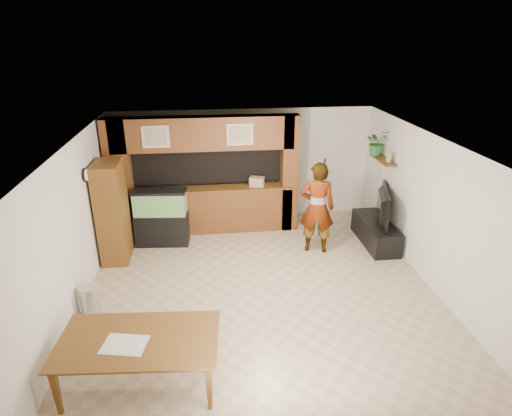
{
  "coord_description": "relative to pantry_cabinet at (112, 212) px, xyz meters",
  "views": [
    {
      "loc": [
        -0.84,
        -6.39,
        4.24
      ],
      "look_at": [
        -0.01,
        0.6,
        1.29
      ],
      "focal_mm": 30.0,
      "sensor_mm": 36.0,
      "label": 1
    }
  ],
  "objects": [
    {
      "name": "floor",
      "position": [
        2.7,
        -1.44,
        -0.99
      ],
      "size": [
        6.5,
        6.5,
        0.0
      ],
      "primitive_type": "plane",
      "color": "tan",
      "rests_on": "ground"
    },
    {
      "name": "aquarium",
      "position": [
        0.85,
        0.51,
        -0.39
      ],
      "size": [
        1.1,
        0.41,
        1.22
      ],
      "rotation": [
        0.0,
        0.0,
        -0.09
      ],
      "color": "black",
      "rests_on": "floor"
    },
    {
      "name": "potted_plant",
      "position": [
        5.52,
        0.84,
        1.0
      ],
      "size": [
        0.59,
        0.55,
        0.55
      ],
      "primitive_type": "imported",
      "rotation": [
        0.0,
        0.0,
        0.28
      ],
      "color": "#26602E",
      "rests_on": "wall_shelf"
    },
    {
      "name": "television",
      "position": [
        5.35,
        0.01,
        -0.12
      ],
      "size": [
        0.53,
        1.25,
        0.73
      ],
      "primitive_type": "imported",
      "rotation": [
        0.0,
        0.0,
        1.27
      ],
      "color": "black",
      "rests_on": "tv_stand"
    },
    {
      "name": "wall_back",
      "position": [
        2.7,
        1.81,
        0.31
      ],
      "size": [
        6.0,
        0.0,
        6.0
      ],
      "primitive_type": "plane",
      "rotation": [
        1.57,
        0.0,
        0.0
      ],
      "color": "beige",
      "rests_on": "floor"
    },
    {
      "name": "wall_left",
      "position": [
        -0.3,
        -1.44,
        0.31
      ],
      "size": [
        0.0,
        6.5,
        6.5
      ],
      "primitive_type": "plane",
      "rotation": [
        1.57,
        0.0,
        1.57
      ],
      "color": "beige",
      "rests_on": "floor"
    },
    {
      "name": "trash_can",
      "position": [
        -0.09,
        -1.88,
        -0.73
      ],
      "size": [
        0.29,
        0.29,
        0.53
      ],
      "primitive_type": "cylinder",
      "color": "#B2B2B7",
      "rests_on": "floor"
    },
    {
      "name": "partition",
      "position": [
        1.75,
        1.2,
        0.32
      ],
      "size": [
        4.2,
        0.99,
        2.6
      ],
      "color": "brown",
      "rests_on": "floor"
    },
    {
      "name": "counter_box",
      "position": [
        2.93,
        1.01,
        0.15
      ],
      "size": [
        0.36,
        0.29,
        0.21
      ],
      "primitive_type": "cube",
      "rotation": [
        0.0,
        0.0,
        -0.3
      ],
      "color": "#9E7355",
      "rests_on": "partition"
    },
    {
      "name": "newspaper_a",
      "position": [
        0.76,
        -3.52,
        -0.29
      ],
      "size": [
        0.59,
        0.48,
        0.01
      ],
      "primitive_type": "cube",
      "rotation": [
        0.0,
        0.0,
        -0.2
      ],
      "color": "silver",
      "rests_on": "dining_table"
    },
    {
      "name": "tv_stand",
      "position": [
        5.35,
        0.01,
        -0.74
      ],
      "size": [
        0.55,
        1.51,
        0.5
      ],
      "primitive_type": "cube",
      "color": "black",
      "rests_on": "floor"
    },
    {
      "name": "wall_clock",
      "position": [
        -0.27,
        -0.44,
        0.91
      ],
      "size": [
        0.05,
        0.25,
        0.25
      ],
      "color": "black",
      "rests_on": "wall_left"
    },
    {
      "name": "microphone",
      "position": [
        4.05,
        -0.31,
        0.95
      ],
      "size": [
        0.04,
        0.1,
        0.17
      ],
      "primitive_type": "cylinder",
      "rotation": [
        0.44,
        0.0,
        0.0
      ],
      "color": "black",
      "rests_on": "person"
    },
    {
      "name": "pantry_cabinet",
      "position": [
        0.0,
        0.0,
        0.0
      ],
      "size": [
        0.5,
        0.81,
        1.98
      ],
      "primitive_type": "cube",
      "color": "brown",
      "rests_on": "floor"
    },
    {
      "name": "photo_frame",
      "position": [
        5.55,
        0.26,
        0.83
      ],
      "size": [
        0.04,
        0.15,
        0.2
      ],
      "primitive_type": "cube",
      "rotation": [
        0.0,
        0.0,
        0.06
      ],
      "color": "tan",
      "rests_on": "wall_shelf"
    },
    {
      "name": "person",
      "position": [
        4.0,
        -0.15,
        -0.04
      ],
      "size": [
        0.78,
        0.61,
        1.9
      ],
      "primitive_type": "imported",
      "rotation": [
        0.0,
        0.0,
        2.88
      ],
      "color": "#A67E5B",
      "rests_on": "floor"
    },
    {
      "name": "wall_shelf",
      "position": [
        5.55,
        0.51,
        0.71
      ],
      "size": [
        0.25,
        0.9,
        0.04
      ],
      "primitive_type": "cube",
      "color": "brown",
      "rests_on": "wall_right"
    },
    {
      "name": "wall_right",
      "position": [
        5.7,
        -1.44,
        0.31
      ],
      "size": [
        0.0,
        6.5,
        6.5
      ],
      "primitive_type": "plane",
      "rotation": [
        1.57,
        0.0,
        -1.57
      ],
      "color": "beige",
      "rests_on": "floor"
    },
    {
      "name": "ceiling",
      "position": [
        2.7,
        -1.44,
        1.61
      ],
      "size": [
        6.5,
        6.5,
        0.0
      ],
      "primitive_type": "plane",
      "color": "white",
      "rests_on": "wall_back"
    },
    {
      "name": "dining_table",
      "position": [
        0.91,
        -3.47,
        -0.64
      ],
      "size": [
        2.06,
        1.25,
        0.7
      ],
      "primitive_type": "imported",
      "rotation": [
        0.0,
        0.0,
        -0.08
      ],
      "color": "brown",
      "rests_on": "floor"
    }
  ]
}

